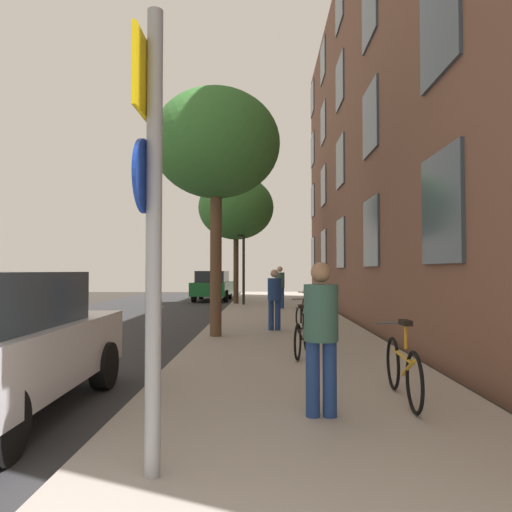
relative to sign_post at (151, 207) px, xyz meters
name	(u,v)px	position (x,y,z in m)	size (l,w,h in m)	color
ground_plane	(174,321)	(-2.12, 12.10, -2.13)	(41.80, 41.80, 0.00)	#332D28
road_asphalt	(110,320)	(-4.22, 12.10, -2.12)	(7.00, 38.00, 0.01)	#2D2D30
sidewalk	(280,319)	(1.38, 12.10, -2.07)	(4.20, 38.00, 0.12)	#9E9389
building_facade	(361,117)	(3.97, 11.60, 4.44)	(0.56, 27.00, 13.10)	brown
sign_post	(151,207)	(0.00, 0.00, 0.00)	(0.16, 0.60, 3.51)	gray
traffic_light	(241,245)	(-0.17, 17.98, 0.67)	(0.43, 0.24, 3.93)	black
tree_near	(216,145)	(-0.28, 7.57, 2.48)	(3.02, 3.02, 5.80)	brown
tree_far	(236,208)	(-0.46, 18.65, 2.46)	(3.52, 3.52, 5.98)	#4C3823
bicycle_0	(403,369)	(2.48, 2.09, -1.63)	(0.42, 1.73, 0.96)	black
bicycle_1	(302,335)	(1.55, 5.09, -1.65)	(0.54, 1.65, 0.92)	black
bicycle_2	(307,319)	(1.90, 8.09, -1.65)	(0.57, 1.65, 0.91)	black
bicycle_3	(308,308)	(2.19, 11.09, -1.63)	(0.42, 1.64, 0.96)	black
bicycle_4	(310,303)	(2.54, 14.09, -1.66)	(0.42, 1.57, 0.89)	black
pedestrian_0	(321,328)	(1.45, 1.46, -1.09)	(0.47, 0.47, 1.61)	navy
pedestrian_1	(274,295)	(1.12, 8.70, -1.12)	(0.36, 0.36, 1.56)	navy
pedestrian_2	(280,284)	(1.49, 15.79, -1.04)	(0.52, 0.52, 1.70)	navy
car_1	(213,285)	(-1.96, 22.47, -1.29)	(1.98, 4.42, 1.62)	#19662D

